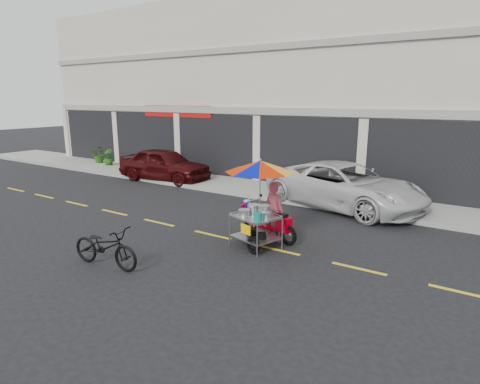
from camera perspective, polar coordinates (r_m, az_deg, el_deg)
The scene contains 10 objects.
ground at distance 9.95m, azimuth 5.37°, elevation -8.22°, with size 90.00×90.00×0.00m, color black.
sidewalk at distance 14.80m, azimuth 15.48°, elevation -1.15°, with size 45.00×3.00×0.15m, color gray.
shophouse_block at distance 18.86m, azimuth 29.73°, elevation 13.40°, with size 36.00×8.11×10.40m.
centerline at distance 9.95m, azimuth 5.37°, elevation -8.20°, with size 42.00×0.10×0.01m, color gold.
maroon_sedan at distance 18.23m, azimuth -10.71°, elevation 3.86°, with size 1.73×4.29×1.46m, color #360709.
white_pickup at distance 13.90m, azimuth 14.66°, elevation 0.87°, with size 2.51×5.45×1.51m, color silver.
plant_tall at distance 23.38m, azimuth -19.35°, elevation 5.08°, with size 0.83×0.72×0.92m, color #255315.
plant_short at distance 22.40m, azimuth -18.19°, elevation 4.74°, with size 0.47×0.47×0.85m, color #255315.
near_bicycle at distance 9.32m, azimuth -18.61°, elevation -7.38°, with size 0.61×1.76×0.92m, color black.
food_vendor_rig at distance 9.89m, azimuth 3.47°, elevation 0.21°, with size 2.21×2.19×2.24m.
Camera 1 is at (4.30, -8.21, 3.63)m, focal length 30.00 mm.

